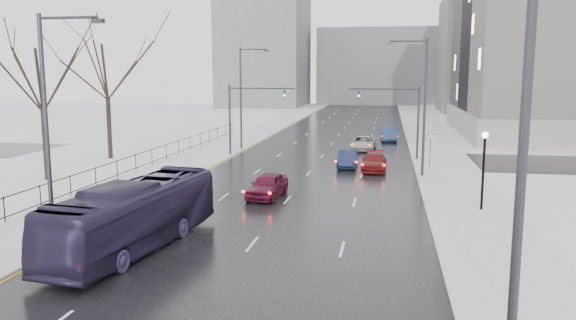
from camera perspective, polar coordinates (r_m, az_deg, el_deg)
The scene contains 25 objects.
road at distance 62.18m, azimuth 4.66°, elevation 1.84°, with size 16.00×150.00×0.04m, color black.
cross_road at distance 50.35m, azimuth 3.36°, elevation 0.20°, with size 130.00×10.00×0.04m, color black.
sidewalk_left at distance 64.00m, azimuth -4.74°, elevation 2.10°, with size 5.00×150.00×0.16m, color silver.
sidewalk_right at distance 62.08m, azimuth 14.36°, elevation 1.64°, with size 5.00×150.00×0.16m, color silver.
park_strip at distance 67.06m, azimuth -12.62°, elevation 2.20°, with size 14.00×150.00×0.12m, color white.
tree_park_d at distance 43.24m, azimuth -23.20°, elevation -1.97°, with size 8.75×8.75×12.50m, color black, non-canonical shape.
tree_park_e at distance 51.94m, azimuth -17.56°, elevation 0.05°, with size 9.45×9.45×13.50m, color black, non-canonical shape.
iron_fence at distance 37.23m, azimuth -20.45°, elevation -2.04°, with size 0.06×70.00×1.30m.
streetlight_r_near at distance 11.85m, azimuth 21.53°, elevation -1.35°, with size 2.95×0.25×10.00m.
streetlight_r_mid at distance 41.56m, azimuth 13.42°, elevation 5.90°, with size 2.95×0.25×10.00m.
streetlight_l_near at distance 25.66m, azimuth -22.96°, elevation 3.75°, with size 2.95×0.25×10.00m.
streetlight_l_far at distance 55.27m, azimuth -4.59°, elevation 6.79°, with size 2.95×0.25×10.00m.
lamppost_r_mid at distance 32.21m, azimuth 19.28°, elevation 0.07°, with size 0.36×0.36×4.28m.
mast_signal_right at distance 49.59m, azimuth 11.87°, elevation 4.65°, with size 6.10×0.33×6.50m.
mast_signal_left at distance 51.27m, azimuth -4.79°, elevation 4.94°, with size 6.10×0.33×6.50m.
no_uturn_sign at distance 45.88m, azimuth 14.28°, elevation 1.97°, with size 0.60×0.06×2.70m.
bldg_far_right at distance 118.59m, azimuth 21.19°, elevation 9.93°, with size 24.00×20.00×22.00m, color slate.
bldg_far_left at distance 129.62m, azimuth -2.37°, elevation 11.70°, with size 18.00×22.00×28.00m, color slate.
bldg_far_center at distance 141.46m, azimuth 9.47°, elevation 9.32°, with size 30.00×18.00×18.00m, color slate.
bus at distance 25.13m, azimuth -15.25°, elevation -5.43°, with size 2.49×10.64×2.96m, color #28203F.
sedan_center_near at distance 34.27m, azimuth -2.10°, elevation -2.60°, with size 1.76×4.36×1.49m, color #520E28.
sedan_right_near at distance 45.45m, azimuth 6.08°, elevation 0.13°, with size 1.46×4.18×1.38m, color #172247.
sedan_right_cross at distance 55.72m, azimuth 7.65°, elevation 1.71°, with size 2.27×4.92×1.37m, color #A7A8AC.
sedan_right_far at distance 44.20m, azimuth 8.75°, elevation -0.19°, with size 1.89×4.66×1.35m, color maroon.
sedan_right_distant at distance 63.60m, azimuth 10.19°, elevation 2.63°, with size 1.69×4.84×1.60m, color navy.
Camera 1 is at (5.78, -1.44, 7.59)m, focal length 35.00 mm.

